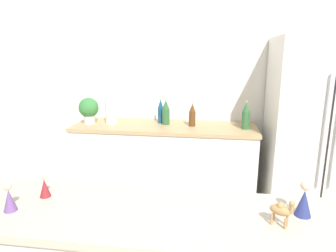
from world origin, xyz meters
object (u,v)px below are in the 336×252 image
(back_bottle_3, at_px, (166,113))
(wise_man_figurine_crimson, at_px, (45,186))
(wise_man_figurine_blue, at_px, (304,201))
(wise_man_figurine_purple, at_px, (9,199))
(camel_figurine, at_px, (281,210))
(potted_plant, at_px, (89,109))
(back_bottle_0, at_px, (246,116))
(refrigerator, at_px, (314,132))
(back_bottle_2, at_px, (192,115))
(paper_towel_roll, at_px, (111,111))
(back_bottle_1, at_px, (161,111))

(back_bottle_3, distance_m, wise_man_figurine_crimson, 1.91)
(wise_man_figurine_blue, height_order, wise_man_figurine_purple, wise_man_figurine_blue)
(wise_man_figurine_crimson, bearing_deg, camel_figurine, -5.29)
(wise_man_figurine_blue, bearing_deg, wise_man_figurine_crimson, 179.78)
(potted_plant, distance_m, camel_figurine, 2.49)
(back_bottle_0, relative_size, camel_figurine, 2.35)
(camel_figurine, bearing_deg, refrigerator, 68.94)
(potted_plant, distance_m, wise_man_figurine_crimson, 1.88)
(back_bottle_3, height_order, wise_man_figurine_purple, back_bottle_3)
(back_bottle_0, bearing_deg, wise_man_figurine_blue, -88.40)
(camel_figurine, bearing_deg, back_bottle_3, 111.13)
(back_bottle_3, relative_size, wise_man_figurine_purple, 2.02)
(back_bottle_0, xyz_separation_m, back_bottle_3, (-0.83, 0.08, -0.01))
(potted_plant, distance_m, back_bottle_2, 1.12)
(paper_towel_roll, bearing_deg, refrigerator, -1.83)
(refrigerator, xyz_separation_m, back_bottle_2, (-1.20, 0.07, 0.12))
(back_bottle_1, xyz_separation_m, wise_man_figurine_crimson, (-0.24, -1.95, -0.00))
(back_bottle_0, bearing_deg, back_bottle_1, 171.20)
(camel_figurine, bearing_deg, wise_man_figurine_purple, -177.62)
(camel_figurine, bearing_deg, potted_plant, 130.07)
(wise_man_figurine_blue, bearing_deg, back_bottle_0, 91.60)
(back_bottle_2, bearing_deg, camel_figurine, -76.12)
(back_bottle_3, bearing_deg, wise_man_figurine_crimson, -99.14)
(refrigerator, relative_size, wise_man_figurine_purple, 13.57)
(refrigerator, relative_size, potted_plant, 6.44)
(paper_towel_roll, distance_m, back_bottle_1, 0.54)
(back_bottle_0, distance_m, wise_man_figurine_crimson, 2.13)
(refrigerator, xyz_separation_m, wise_man_figurine_crimson, (-1.80, -1.78, 0.13))
(potted_plant, height_order, wise_man_figurine_blue, potted_plant)
(back_bottle_0, relative_size, back_bottle_3, 1.05)
(wise_man_figurine_purple, bearing_deg, back_bottle_1, 81.34)
(refrigerator, relative_size, wise_man_figurine_blue, 11.34)
(paper_towel_roll, xyz_separation_m, wise_man_figurine_crimson, (0.30, -1.84, -0.01))
(back_bottle_1, xyz_separation_m, wise_man_figurine_purple, (-0.32, -2.09, 0.00))
(back_bottle_0, relative_size, wise_man_figurine_purple, 2.12)
(paper_towel_roll, distance_m, wise_man_figurine_purple, 2.00)
(refrigerator, relative_size, camel_figurine, 15.07)
(back_bottle_1, bearing_deg, back_bottle_2, -14.90)
(paper_towel_roll, height_order, back_bottle_1, back_bottle_1)
(refrigerator, height_order, back_bottle_1, refrigerator)
(back_bottle_1, bearing_deg, potted_plant, -169.82)
(potted_plant, bearing_deg, back_bottle_1, 10.18)
(back_bottle_1, relative_size, wise_man_figurine_purple, 2.02)
(refrigerator, distance_m, back_bottle_1, 1.57)
(back_bottle_2, relative_size, wise_man_figurine_purple, 1.85)
(refrigerator, height_order, wise_man_figurine_purple, refrigerator)
(back_bottle_0, distance_m, back_bottle_1, 0.91)
(potted_plant, height_order, wise_man_figurine_crimson, potted_plant)
(back_bottle_1, relative_size, back_bottle_2, 1.09)
(camel_figurine, bearing_deg, paper_towel_roll, 125.14)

